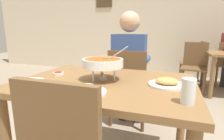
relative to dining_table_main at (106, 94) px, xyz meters
name	(u,v)px	position (x,y,z in m)	size (l,w,h in m)	color
cafe_rear_partition	(156,15)	(0.00, 3.56, 0.86)	(10.00, 0.10, 3.00)	beige
dining_table_main	(106,94)	(0.00, 0.00, 0.00)	(1.26, 0.91, 0.74)	brown
chair_diner_main	(129,84)	(0.00, 0.74, -0.13)	(0.44, 0.44, 0.90)	brown
diner_main	(130,63)	(0.00, 0.77, 0.11)	(0.40, 0.45, 1.31)	#2D2D38
curry_bowl	(103,63)	(-0.02, 0.01, 0.24)	(0.33, 0.30, 0.26)	silver
rice_plate	(86,90)	(-0.01, -0.29, 0.13)	(0.24, 0.24, 0.06)	white
appetizer_plate	(167,83)	(0.43, 0.01, 0.13)	(0.24, 0.24, 0.06)	white
sauce_dish	(58,73)	(-0.44, 0.05, 0.12)	(0.09, 0.09, 0.02)	white
napkin_folded	(34,80)	(-0.49, -0.18, 0.11)	(0.12, 0.08, 0.02)	white
fork_utensil	(26,82)	(-0.51, -0.23, 0.11)	(0.01, 0.17, 0.01)	silver
spoon_utensil	(32,83)	(-0.46, -0.23, 0.11)	(0.01, 0.17, 0.01)	silver
drink_glass	(188,93)	(0.54, -0.26, 0.16)	(0.07, 0.07, 0.13)	silver
chair_bg_right	(195,64)	(0.86, 2.43, -0.13)	(0.50, 0.50, 0.90)	brown
chair_bg_corner	(196,60)	(0.94, 2.91, -0.13)	(0.46, 0.46, 0.90)	brown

